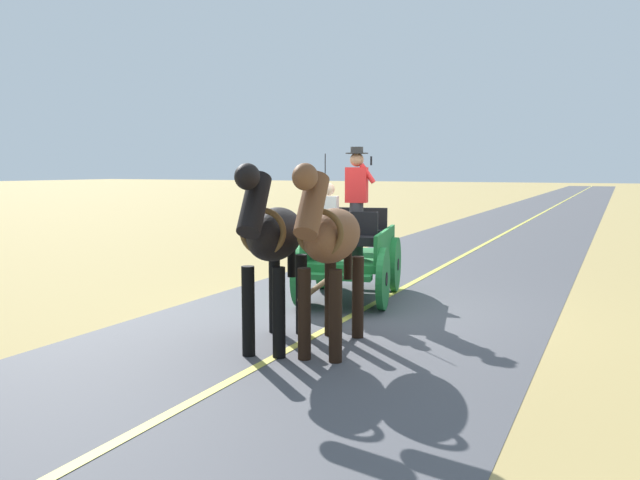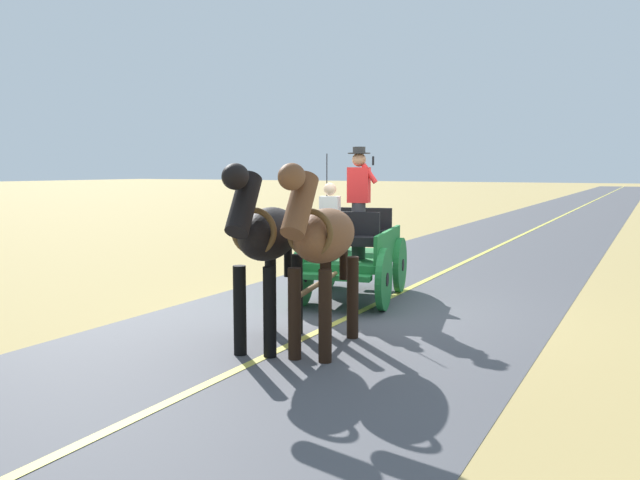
{
  "view_description": "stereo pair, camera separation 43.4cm",
  "coord_description": "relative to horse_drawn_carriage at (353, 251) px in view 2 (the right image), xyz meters",
  "views": [
    {
      "loc": [
        -3.51,
        8.92,
        2.15
      ],
      "look_at": [
        0.52,
        0.43,
        1.1
      ],
      "focal_mm": 35.67,
      "sensor_mm": 36.0,
      "label": 1
    },
    {
      "loc": [
        -3.9,
        8.73,
        2.15
      ],
      "look_at": [
        0.52,
        0.43,
        1.1
      ],
      "focal_mm": 35.67,
      "sensor_mm": 36.0,
      "label": 2
    }
  ],
  "objects": [
    {
      "name": "horse_drawn_carriage",
      "position": [
        0.0,
        0.0,
        0.0
      ],
      "size": [
        1.88,
        4.51,
        2.5
      ],
      "color": "#1E7233",
      "rests_on": "ground"
    },
    {
      "name": "road_centre_stripe",
      "position": [
        -0.5,
        0.69,
        -0.81
      ],
      "size": [
        0.12,
        160.0,
        0.0
      ],
      "primitive_type": "cube",
      "color": "#DBCC4C",
      "rests_on": "road_surface"
    },
    {
      "name": "horse_near_side",
      "position": [
        -0.96,
        2.89,
        0.51
      ],
      "size": [
        0.79,
        2.15,
        2.21
      ],
      "color": "brown",
      "rests_on": "ground"
    },
    {
      "name": "horse_off_side",
      "position": [
        -0.28,
        3.04,
        0.51
      ],
      "size": [
        0.91,
        2.15,
        2.21
      ],
      "color": "black",
      "rests_on": "ground"
    },
    {
      "name": "road_surface",
      "position": [
        -0.5,
        0.69,
        -0.81
      ],
      "size": [
        5.53,
        160.0,
        0.01
      ],
      "primitive_type": "cube",
      "color": "#4C4C51",
      "rests_on": "ground"
    },
    {
      "name": "ground_plane",
      "position": [
        -0.5,
        0.69,
        -0.82
      ],
      "size": [
        200.0,
        200.0,
        0.0
      ],
      "primitive_type": "plane",
      "color": "tan"
    }
  ]
}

